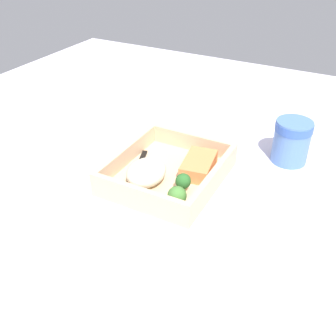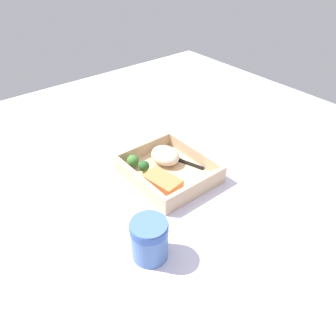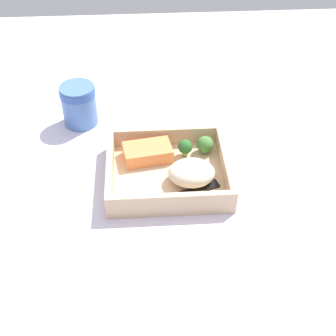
{
  "view_description": "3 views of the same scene",
  "coord_description": "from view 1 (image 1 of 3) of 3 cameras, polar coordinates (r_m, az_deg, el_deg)",
  "views": [
    {
      "loc": [
        59.38,
        31.55,
        46.84
      ],
      "look_at": [
        0.0,
        0.0,
        2.7
      ],
      "focal_mm": 42.0,
      "sensor_mm": 36.0,
      "label": 1
    },
    {
      "loc": [
        -56.53,
        45.82,
        57.71
      ],
      "look_at": [
        0.0,
        0.0,
        2.7
      ],
      "focal_mm": 35.0,
      "sensor_mm": 36.0,
      "label": 2
    },
    {
      "loc": [
        -4.37,
        -69.47,
        64.92
      ],
      "look_at": [
        0.0,
        0.0,
        2.7
      ],
      "focal_mm": 50.0,
      "sensor_mm": 36.0,
      "label": 3
    }
  ],
  "objects": [
    {
      "name": "broccoli_floret_1",
      "position": [
        0.72,
        1.31,
        -4.07
      ],
      "size": [
        3.58,
        3.58,
        3.93
      ],
      "color": "#7AA254",
      "rests_on": "takeout_tray"
    },
    {
      "name": "tray_rim",
      "position": [
        0.8,
        -0.0,
        0.27
      ],
      "size": [
        24.26,
        21.14,
        3.89
      ],
      "color": "#CFAC88",
      "rests_on": "takeout_tray"
    },
    {
      "name": "fork",
      "position": [
        0.81,
        -4.65,
        -0.78
      ],
      "size": [
        15.48,
        6.68,
        0.44
      ],
      "color": "black",
      "rests_on": "takeout_tray"
    },
    {
      "name": "broccoli_floret_2",
      "position": [
        0.75,
        2.21,
        -1.98
      ],
      "size": [
        3.03,
        3.03,
        3.95
      ],
      "color": "#7B965D",
      "rests_on": "takeout_tray"
    },
    {
      "name": "mashed_potatoes",
      "position": [
        0.78,
        -3.18,
        -0.65
      ],
      "size": [
        9.18,
        7.49,
        4.5
      ],
      "primitive_type": "ellipsoid",
      "color": "beige",
      "rests_on": "takeout_tray"
    },
    {
      "name": "salmon_fillet",
      "position": [
        0.82,
        4.47,
        0.41
      ],
      "size": [
        10.64,
        7.32,
        2.99
      ],
      "primitive_type": "cube",
      "rotation": [
        0.0,
        0.0,
        0.16
      ],
      "color": "#EA834A",
      "rests_on": "takeout_tray"
    },
    {
      "name": "receipt_slip",
      "position": [
        0.69,
        11.68,
        -9.93
      ],
      "size": [
        13.5,
        15.37,
        0.24
      ],
      "primitive_type": "cube",
      "rotation": [
        0.0,
        0.0,
        -0.43
      ],
      "color": "white",
      "rests_on": "ground_plane"
    },
    {
      "name": "paper_cup",
      "position": [
        0.89,
        17.54,
        4.0
      ],
      "size": [
        8.01,
        8.01,
        9.69
      ],
      "color": "#4C72B2",
      "rests_on": "ground_plane"
    },
    {
      "name": "ground_plane",
      "position": [
        0.83,
        -0.0,
        -2.15
      ],
      "size": [
        160.0,
        160.0,
        2.0
      ],
      "primitive_type": "cube",
      "color": "silver"
    },
    {
      "name": "takeout_tray",
      "position": [
        0.82,
        -0.0,
        -1.23
      ],
      "size": [
        24.26,
        21.14,
        1.2
      ],
      "primitive_type": "cube",
      "color": "#CFAC88",
      "rests_on": "ground_plane"
    }
  ]
}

